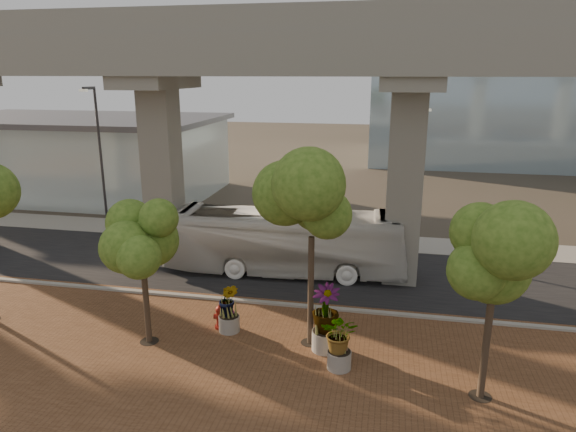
# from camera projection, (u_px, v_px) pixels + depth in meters

# --- Properties ---
(ground) EXTENTS (160.00, 160.00, 0.00)m
(ground) POSITION_uv_depth(u_px,v_px,m) (269.00, 286.00, 24.27)
(ground) COLOR #3C362C
(ground) RESTS_ON ground
(brick_plaza) EXTENTS (70.00, 13.00, 0.06)m
(brick_plaza) POSITION_uv_depth(u_px,v_px,m) (213.00, 382.00, 16.71)
(brick_plaza) COLOR brown
(brick_plaza) RESTS_ON ground
(asphalt_road) EXTENTS (90.00, 8.00, 0.04)m
(asphalt_road) POSITION_uv_depth(u_px,v_px,m) (279.00, 270.00, 26.15)
(asphalt_road) COLOR black
(asphalt_road) RESTS_ON ground
(curb_strip) EXTENTS (70.00, 0.25, 0.16)m
(curb_strip) POSITION_uv_depth(u_px,v_px,m) (259.00, 303.00, 22.36)
(curb_strip) COLOR gray
(curb_strip) RESTS_ON ground
(far_sidewalk) EXTENTS (90.00, 3.00, 0.06)m
(far_sidewalk) POSITION_uv_depth(u_px,v_px,m) (298.00, 237.00, 31.34)
(far_sidewalk) COLOR gray
(far_sidewalk) RESTS_ON ground
(transit_viaduct) EXTENTS (72.00, 5.60, 12.40)m
(transit_viaduct) POSITION_uv_depth(u_px,v_px,m) (278.00, 127.00, 24.19)
(transit_viaduct) COLOR gray
(transit_viaduct) RESTS_ON ground
(station_pavilion) EXTENTS (23.00, 13.00, 6.30)m
(station_pavilion) POSITION_uv_depth(u_px,v_px,m) (78.00, 155.00, 42.31)
(station_pavilion) COLOR silver
(station_pavilion) RESTS_ON ground
(transit_bus) EXTENTS (11.97, 3.41, 3.30)m
(transit_bus) POSITION_uv_depth(u_px,v_px,m) (285.00, 242.00, 25.49)
(transit_bus) COLOR silver
(transit_bus) RESTS_ON ground
(fire_hydrant) EXTENTS (0.50, 0.45, 0.99)m
(fire_hydrant) POSITION_uv_depth(u_px,v_px,m) (220.00, 317.00, 20.08)
(fire_hydrant) COLOR maroon
(fire_hydrant) RESTS_ON ground
(planter_front) EXTENTS (1.82, 1.82, 2.00)m
(planter_front) POSITION_uv_depth(u_px,v_px,m) (340.00, 336.00, 17.13)
(planter_front) COLOR #9C978D
(planter_front) RESTS_ON ground
(planter_right) EXTENTS (2.34, 2.34, 2.50)m
(planter_right) POSITION_uv_depth(u_px,v_px,m) (326.00, 312.00, 18.21)
(planter_right) COLOR gray
(planter_right) RESTS_ON ground
(planter_left) EXTENTS (1.81, 1.81, 1.99)m
(planter_left) POSITION_uv_depth(u_px,v_px,m) (229.00, 302.00, 19.65)
(planter_left) COLOR gray
(planter_left) RESTS_ON ground
(street_tree_near_west) EXTENTS (3.25, 3.25, 5.68)m
(street_tree_near_west) POSITION_uv_depth(u_px,v_px,m) (141.00, 235.00, 18.06)
(street_tree_near_west) COLOR #493A2A
(street_tree_near_west) RESTS_ON ground
(street_tree_near_east) EXTENTS (3.90, 3.90, 7.07)m
(street_tree_near_east) POSITION_uv_depth(u_px,v_px,m) (312.00, 206.00, 17.67)
(street_tree_near_east) COLOR #493A2A
(street_tree_near_east) RESTS_ON ground
(street_tree_far_east) EXTENTS (3.67, 3.67, 6.30)m
(street_tree_far_east) POSITION_uv_depth(u_px,v_px,m) (496.00, 257.00, 14.69)
(street_tree_far_east) COLOR #493A2A
(street_tree_far_east) RESTS_ON ground
(streetlamp_west) EXTENTS (0.44, 1.29, 8.93)m
(streetlamp_west) POSITION_uv_depth(u_px,v_px,m) (99.00, 151.00, 30.84)
(streetlamp_west) COLOR #2E2E34
(streetlamp_west) RESTS_ON ground
(streetlamp_east) EXTENTS (0.40, 1.18, 8.11)m
(streetlamp_east) POSITION_uv_depth(u_px,v_px,m) (422.00, 171.00, 26.98)
(streetlamp_east) COLOR #2E2E33
(streetlamp_east) RESTS_ON ground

